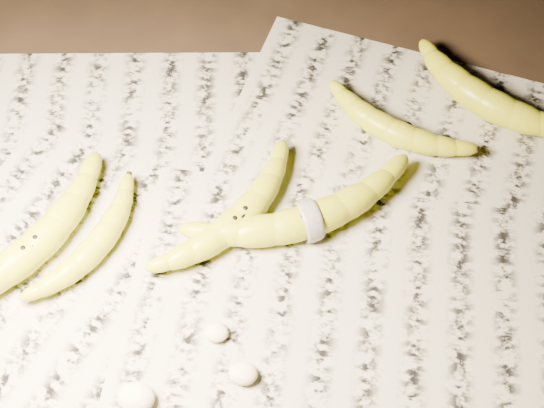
# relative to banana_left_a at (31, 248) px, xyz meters

# --- Properties ---
(ground) EXTENTS (3.00, 3.00, 0.00)m
(ground) POSITION_rel_banana_left_a_xyz_m (0.24, 0.06, -0.03)
(ground) COLOR black
(ground) RESTS_ON ground
(newspaper_patch) EXTENTS (0.90, 0.70, 0.01)m
(newspaper_patch) POSITION_rel_banana_left_a_xyz_m (0.25, 0.04, -0.02)
(newspaper_patch) COLOR #A6A48F
(newspaper_patch) RESTS_ON ground
(banana_left_a) EXTENTS (0.19, 0.24, 0.04)m
(banana_left_a) POSITION_rel_banana_left_a_xyz_m (0.00, 0.00, 0.00)
(banana_left_a) COLOR gold
(banana_left_a) RESTS_ON newspaper_patch
(banana_left_b) EXTENTS (0.12, 0.17, 0.03)m
(banana_left_b) POSITION_rel_banana_left_a_xyz_m (0.07, 0.02, -0.00)
(banana_left_b) COLOR gold
(banana_left_b) RESTS_ON newspaper_patch
(banana_center) EXTENTS (0.16, 0.20, 0.04)m
(banana_center) POSITION_rel_banana_left_a_xyz_m (0.23, 0.07, -0.00)
(banana_center) COLOR gold
(banana_center) RESTS_ON newspaper_patch
(banana_taped) EXTENTS (0.25, 0.17, 0.04)m
(banana_taped) POSITION_rel_banana_left_a_xyz_m (0.31, 0.07, 0.00)
(banana_taped) COLOR gold
(banana_taped) RESTS_ON newspaper_patch
(banana_upper_a) EXTENTS (0.18, 0.12, 0.03)m
(banana_upper_a) POSITION_rel_banana_left_a_xyz_m (0.40, 0.22, -0.00)
(banana_upper_a) COLOR gold
(banana_upper_a) RESTS_ON newspaper_patch
(banana_upper_b) EXTENTS (0.21, 0.17, 0.04)m
(banana_upper_b) POSITION_rel_banana_left_a_xyz_m (0.52, 0.28, 0.00)
(banana_upper_b) COLOR gold
(banana_upper_b) RESTS_ON newspaper_patch
(measuring_tape) EXTENTS (0.03, 0.05, 0.05)m
(measuring_tape) POSITION_rel_banana_left_a_xyz_m (0.31, 0.07, 0.00)
(measuring_tape) COLOR white
(measuring_tape) RESTS_ON newspaper_patch
(flesh_chunk_a) EXTENTS (0.04, 0.03, 0.02)m
(flesh_chunk_a) POSITION_rel_banana_left_a_xyz_m (0.15, -0.15, -0.01)
(flesh_chunk_a) COLOR beige
(flesh_chunk_a) RESTS_ON newspaper_patch
(flesh_chunk_b) EXTENTS (0.03, 0.03, 0.02)m
(flesh_chunk_b) POSITION_rel_banana_left_a_xyz_m (0.26, -0.11, -0.01)
(flesh_chunk_b) COLOR beige
(flesh_chunk_b) RESTS_ON newspaper_patch
(flesh_chunk_c) EXTENTS (0.03, 0.02, 0.02)m
(flesh_chunk_c) POSITION_rel_banana_left_a_xyz_m (0.22, -0.07, -0.01)
(flesh_chunk_c) COLOR beige
(flesh_chunk_c) RESTS_ON newspaper_patch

